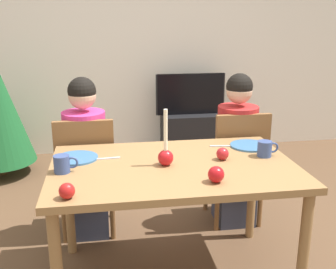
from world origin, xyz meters
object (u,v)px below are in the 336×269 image
object	(u,v)px
candle_centerpiece	(166,154)
mug_left	(62,164)
dining_table	(173,178)
person_right_child	(236,153)
apple_near_candle	(223,154)
tv_stand	(190,134)
plate_left	(77,158)
apple_by_left_plate	(67,191)
tv	(190,94)
chair_left	(86,170)
person_left_child	(86,161)
apple_by_right_mug	(216,174)
plate_right	(250,146)
mug_right	(265,149)
chair_right	(237,161)

from	to	relation	value
candle_centerpiece	mug_left	distance (m)	0.57
dining_table	person_right_child	world-z (taller)	person_right_child
apple_near_candle	tv_stand	bearing A→B (deg)	82.60
candle_centerpiece	plate_left	bearing A→B (deg)	159.74
dining_table	apple_by_left_plate	distance (m)	0.69
tv_stand	tv	world-z (taller)	tv
apple_near_candle	apple_by_left_plate	xyz separation A→B (m)	(-0.87, -0.40, 0.00)
chair_left	tv	bearing A→B (deg)	56.57
person_left_child	apple_by_right_mug	bearing A→B (deg)	-53.25
dining_table	person_right_child	bearing A→B (deg)	47.14
plate_left	plate_right	bearing A→B (deg)	3.35
plate_right	candle_centerpiece	bearing A→B (deg)	-156.98
mug_right	tv_stand	bearing A→B (deg)	89.39
tv_stand	apple_near_candle	size ratio (longest dim) A/B	8.63
dining_table	person_right_child	xyz separation A→B (m)	(0.59, 0.64, -0.10)
plate_left	plate_right	size ratio (longest dim) A/B	1.01
dining_table	chair_right	size ratio (longest dim) A/B	1.56
tv	apple_by_left_plate	world-z (taller)	tv
person_right_child	apple_near_candle	world-z (taller)	person_right_child
person_left_child	tv	world-z (taller)	person_left_child
dining_table	person_right_child	size ratio (longest dim) A/B	1.19
apple_by_left_plate	plate_right	bearing A→B (deg)	28.84
apple_near_candle	mug_left	bearing A→B (deg)	-176.47
person_left_child	tv_stand	size ratio (longest dim) A/B	1.83
person_right_child	apple_by_right_mug	distance (m)	1.05
chair_right	candle_centerpiece	distance (m)	0.94
mug_right	person_right_child	bearing A→B (deg)	87.63
dining_table	plate_left	bearing A→B (deg)	161.92
mug_left	apple_near_candle	xyz separation A→B (m)	(0.91, 0.06, -0.01)
mug_right	apple_by_left_plate	xyz separation A→B (m)	(-1.14, -0.42, -0.01)
plate_left	apple_by_left_plate	distance (m)	0.55
dining_table	mug_right	world-z (taller)	mug_right
person_right_child	tv	distance (m)	1.67
dining_table	plate_left	xyz separation A→B (m)	(-0.55, 0.18, 0.09)
candle_centerpiece	plate_right	xyz separation A→B (m)	(0.59, 0.25, -0.06)
tv_stand	apple_near_candle	distance (m)	2.35
chair_right	candle_centerpiece	xyz separation A→B (m)	(-0.64, -0.61, 0.31)
dining_table	plate_left	world-z (taller)	plate_left
dining_table	apple_near_candle	size ratio (longest dim) A/B	18.87
mug_left	apple_by_right_mug	bearing A→B (deg)	-18.54
chair_right	person_left_child	xyz separation A→B (m)	(-1.12, 0.03, 0.06)
chair_right	person_right_child	bearing A→B (deg)	90.00
plate_left	mug_left	distance (m)	0.22
chair_right	mug_left	xyz separation A→B (m)	(-1.21, -0.63, 0.29)
chair_left	mug_left	distance (m)	0.70
apple_near_candle	plate_left	bearing A→B (deg)	169.96
tv_stand	plate_left	size ratio (longest dim) A/B	2.52
tv	candle_centerpiece	xyz separation A→B (m)	(-0.64, -2.31, 0.11)
tv_stand	apple_by_right_mug	distance (m)	2.68
person_left_child	plate_right	size ratio (longest dim) A/B	4.66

